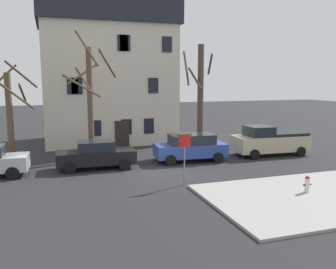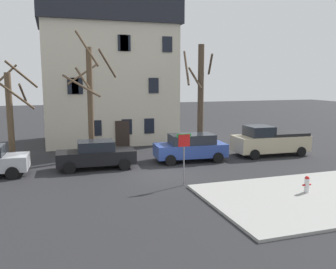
{
  "view_description": "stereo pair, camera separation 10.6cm",
  "coord_description": "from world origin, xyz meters",
  "px_view_note": "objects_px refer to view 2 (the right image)",
  "views": [
    {
      "loc": [
        -5.89,
        -18.86,
        5.28
      ],
      "look_at": [
        1.23,
        2.64,
        1.79
      ],
      "focal_mm": 38.4,
      "sensor_mm": 36.0,
      "label": 1
    },
    {
      "loc": [
        -5.79,
        -18.9,
        5.28
      ],
      "look_at": [
        1.23,
        2.64,
        1.79
      ],
      "focal_mm": 38.4,
      "sensor_mm": 36.0,
      "label": 2
    }
  ],
  "objects_px": {
    "tree_bare_mid": "(90,98)",
    "pickup_truck_beige": "(270,141)",
    "car_blue_wagon": "(191,147)",
    "car_black_sedan": "(96,155)",
    "tree_bare_near": "(11,112)",
    "tree_bare_far": "(200,96)",
    "street_sign_pole": "(184,149)",
    "bicycle_leaning": "(96,153)",
    "building_main": "(108,73)",
    "fire_hydrant": "(307,184)"
  },
  "relations": [
    {
      "from": "tree_bare_mid",
      "to": "pickup_truck_beige",
      "type": "distance_m",
      "value": 12.67
    },
    {
      "from": "car_blue_wagon",
      "to": "pickup_truck_beige",
      "type": "xyz_separation_m",
      "value": [
        5.99,
        0.04,
        0.09
      ]
    },
    {
      "from": "car_black_sedan",
      "to": "pickup_truck_beige",
      "type": "height_order",
      "value": "pickup_truck_beige"
    },
    {
      "from": "tree_bare_near",
      "to": "car_blue_wagon",
      "type": "xyz_separation_m",
      "value": [
        10.94,
        -3.04,
        -2.34
      ]
    },
    {
      "from": "tree_bare_mid",
      "to": "tree_bare_far",
      "type": "relative_size",
      "value": 1.07
    },
    {
      "from": "tree_bare_mid",
      "to": "street_sign_pole",
      "type": "bearing_deg",
      "value": -63.53
    },
    {
      "from": "pickup_truck_beige",
      "to": "car_black_sedan",
      "type": "bearing_deg",
      "value": -179.39
    },
    {
      "from": "street_sign_pole",
      "to": "bicycle_leaning",
      "type": "bearing_deg",
      "value": 113.35
    },
    {
      "from": "tree_bare_near",
      "to": "pickup_truck_beige",
      "type": "relative_size",
      "value": 1.2
    },
    {
      "from": "car_black_sedan",
      "to": "pickup_truck_beige",
      "type": "bearing_deg",
      "value": 0.61
    },
    {
      "from": "tree_bare_mid",
      "to": "pickup_truck_beige",
      "type": "relative_size",
      "value": 1.55
    },
    {
      "from": "car_black_sedan",
      "to": "car_blue_wagon",
      "type": "relative_size",
      "value": 0.99
    },
    {
      "from": "street_sign_pole",
      "to": "tree_bare_far",
      "type": "bearing_deg",
      "value": 61.8
    },
    {
      "from": "building_main",
      "to": "tree_bare_far",
      "type": "height_order",
      "value": "building_main"
    },
    {
      "from": "tree_bare_far",
      "to": "fire_hydrant",
      "type": "relative_size",
      "value": 9.98
    },
    {
      "from": "pickup_truck_beige",
      "to": "tree_bare_near",
      "type": "bearing_deg",
      "value": 169.92
    },
    {
      "from": "building_main",
      "to": "pickup_truck_beige",
      "type": "distance_m",
      "value": 14.5
    },
    {
      "from": "building_main",
      "to": "street_sign_pole",
      "type": "distance_m",
      "value": 15.2
    },
    {
      "from": "building_main",
      "to": "tree_bare_mid",
      "type": "relative_size",
      "value": 1.38
    },
    {
      "from": "bicycle_leaning",
      "to": "pickup_truck_beige",
      "type": "bearing_deg",
      "value": -13.61
    },
    {
      "from": "building_main",
      "to": "tree_bare_near",
      "type": "height_order",
      "value": "building_main"
    },
    {
      "from": "car_black_sedan",
      "to": "pickup_truck_beige",
      "type": "xyz_separation_m",
      "value": [
        12.08,
        0.13,
        0.17
      ]
    },
    {
      "from": "building_main",
      "to": "car_black_sedan",
      "type": "distance_m",
      "value": 11.16
    },
    {
      "from": "pickup_truck_beige",
      "to": "fire_hydrant",
      "type": "relative_size",
      "value": 6.88
    },
    {
      "from": "tree_bare_near",
      "to": "car_black_sedan",
      "type": "relative_size",
      "value": 1.37
    },
    {
      "from": "car_black_sedan",
      "to": "street_sign_pole",
      "type": "relative_size",
      "value": 1.77
    },
    {
      "from": "car_black_sedan",
      "to": "street_sign_pole",
      "type": "xyz_separation_m",
      "value": [
        3.75,
        -4.88,
        1.01
      ]
    },
    {
      "from": "street_sign_pole",
      "to": "fire_hydrant",
      "type": "bearing_deg",
      "value": -32.98
    },
    {
      "from": "tree_bare_far",
      "to": "street_sign_pole",
      "type": "xyz_separation_m",
      "value": [
        -4.07,
        -7.6,
        -2.23
      ]
    },
    {
      "from": "bicycle_leaning",
      "to": "tree_bare_mid",
      "type": "bearing_deg",
      "value": -132.29
    },
    {
      "from": "tree_bare_mid",
      "to": "tree_bare_near",
      "type": "bearing_deg",
      "value": 173.68
    },
    {
      "from": "car_black_sedan",
      "to": "bicycle_leaning",
      "type": "bearing_deg",
      "value": 83.02
    },
    {
      "from": "bicycle_leaning",
      "to": "tree_bare_near",
      "type": "bearing_deg",
      "value": 178.13
    },
    {
      "from": "tree_bare_far",
      "to": "car_black_sedan",
      "type": "bearing_deg",
      "value": -160.85
    },
    {
      "from": "car_blue_wagon",
      "to": "street_sign_pole",
      "type": "xyz_separation_m",
      "value": [
        -2.34,
        -4.97,
        0.93
      ]
    },
    {
      "from": "pickup_truck_beige",
      "to": "bicycle_leaning",
      "type": "bearing_deg",
      "value": 166.39
    },
    {
      "from": "tree_bare_mid",
      "to": "car_blue_wagon",
      "type": "distance_m",
      "value": 7.27
    },
    {
      "from": "tree_bare_mid",
      "to": "bicycle_leaning",
      "type": "xyz_separation_m",
      "value": [
        0.34,
        0.37,
        -3.68
      ]
    },
    {
      "from": "tree_bare_far",
      "to": "fire_hydrant",
      "type": "xyz_separation_m",
      "value": [
        0.79,
        -10.75,
        -3.55
      ]
    },
    {
      "from": "tree_bare_far",
      "to": "car_black_sedan",
      "type": "relative_size",
      "value": 1.66
    },
    {
      "from": "tree_bare_near",
      "to": "building_main",
      "type": "bearing_deg",
      "value": 42.58
    },
    {
      "from": "pickup_truck_beige",
      "to": "street_sign_pole",
      "type": "bearing_deg",
      "value": -148.98
    },
    {
      "from": "tree_bare_near",
      "to": "fire_hydrant",
      "type": "bearing_deg",
      "value": -39.7
    },
    {
      "from": "tree_bare_near",
      "to": "fire_hydrant",
      "type": "distance_m",
      "value": 17.7
    },
    {
      "from": "tree_bare_far",
      "to": "pickup_truck_beige",
      "type": "height_order",
      "value": "tree_bare_far"
    },
    {
      "from": "building_main",
      "to": "street_sign_pole",
      "type": "relative_size",
      "value": 4.35
    },
    {
      "from": "building_main",
      "to": "car_blue_wagon",
      "type": "distance_m",
      "value": 11.43
    },
    {
      "from": "car_black_sedan",
      "to": "bicycle_leaning",
      "type": "distance_m",
      "value": 3.03
    },
    {
      "from": "tree_bare_mid",
      "to": "building_main",
      "type": "bearing_deg",
      "value": 72.15
    },
    {
      "from": "street_sign_pole",
      "to": "building_main",
      "type": "bearing_deg",
      "value": 95.59
    }
  ]
}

